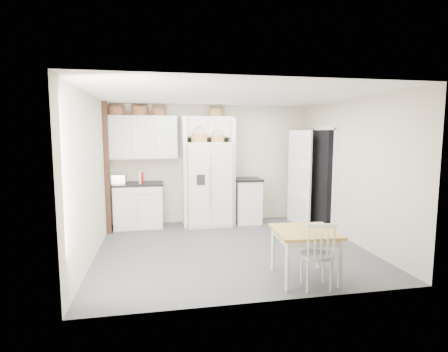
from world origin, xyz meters
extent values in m
plane|color=#424242|center=(0.00, 0.00, 0.00)|extent=(4.50, 4.50, 0.00)
plane|color=white|center=(0.00, 0.00, 2.60)|extent=(4.50, 4.50, 0.00)
plane|color=beige|center=(0.00, 2.00, 1.30)|extent=(4.50, 0.00, 4.50)
plane|color=beige|center=(-2.25, 0.00, 1.30)|extent=(0.00, 4.00, 4.00)
plane|color=beige|center=(2.25, 0.00, 1.30)|extent=(0.00, 4.00, 4.00)
cube|color=beige|center=(-0.15, 1.65, 0.90)|extent=(0.93, 0.75, 1.80)
cube|color=beige|center=(-1.63, 1.70, 0.46)|extent=(0.98, 0.62, 0.91)
cube|color=beige|center=(0.72, 1.70, 0.48)|extent=(0.54, 0.65, 0.95)
cube|color=olive|center=(0.72, -1.45, 0.34)|extent=(0.87, 0.87, 0.68)
cube|color=beige|center=(0.75, -1.75, 0.43)|extent=(0.47, 0.44, 0.86)
cube|color=black|center=(-1.63, 1.70, 0.93)|extent=(1.02, 0.66, 0.04)
cube|color=black|center=(0.72, 1.70, 0.97)|extent=(0.58, 0.69, 0.04)
cube|color=silver|center=(-2.02, 1.65, 1.04)|extent=(0.27, 0.17, 0.18)
cube|color=#A81A11|center=(-1.55, 1.62, 1.07)|extent=(0.06, 0.16, 0.23)
cube|color=beige|center=(-1.57, 1.62, 1.08)|extent=(0.07, 0.17, 0.26)
cylinder|color=brown|center=(-2.03, 1.83, 2.44)|extent=(0.31, 0.31, 0.18)
cylinder|color=brown|center=(-1.57, 1.83, 2.45)|extent=(0.33, 0.33, 0.20)
cylinder|color=brown|center=(-1.18, 1.83, 2.43)|extent=(0.28, 0.28, 0.16)
cylinder|color=#946032|center=(0.04, 1.83, 2.43)|extent=(0.30, 0.30, 0.17)
cylinder|color=#946032|center=(-0.35, 1.55, 1.88)|extent=(0.33, 0.33, 0.17)
cylinder|color=#946032|center=(0.04, 1.55, 1.87)|extent=(0.27, 0.27, 0.15)
cube|color=beige|center=(-1.50, 1.83, 1.90)|extent=(1.40, 0.34, 0.90)
cube|color=beige|center=(-0.15, 1.83, 2.12)|extent=(1.12, 0.34, 0.45)
cube|color=beige|center=(-0.66, 1.70, 1.15)|extent=(0.08, 0.60, 2.30)
cube|color=beige|center=(0.36, 1.70, 1.15)|extent=(0.08, 0.60, 2.30)
cube|color=#391E13|center=(-2.20, 1.35, 1.30)|extent=(0.09, 0.09, 2.60)
cube|color=black|center=(2.16, 1.00, 1.02)|extent=(0.18, 0.85, 2.05)
cube|color=white|center=(1.80, 1.33, 1.02)|extent=(0.21, 0.79, 2.05)
camera|label=1|loc=(-1.22, -5.75, 1.96)|focal=28.00mm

